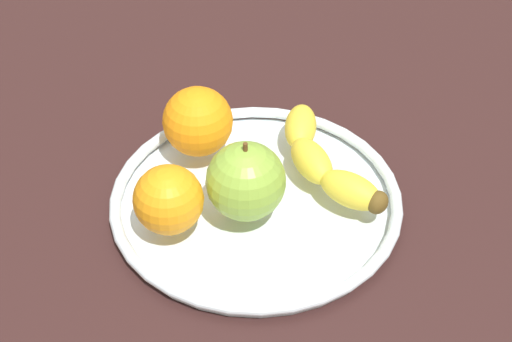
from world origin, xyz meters
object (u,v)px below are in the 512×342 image
apple (246,181)px  fruit_bowl (256,200)px  orange_center (168,200)px  orange_back_right (198,121)px  banana (323,160)px

apple → fruit_bowl: bearing=122.6°
apple → orange_center: size_ratio=1.27×
fruit_bowl → orange_back_right: bearing=-174.4°
banana → orange_center: size_ratio=2.74×
fruit_bowl → orange_back_right: 10.27cm
banana → orange_center: bearing=-87.6°
banana → orange_back_right: 13.51cm
orange_center → fruit_bowl: bearing=82.9°
fruit_bowl → banana: bearing=79.3°
fruit_bowl → apple: 5.38cm
banana → orange_back_right: (-10.54, -8.22, 1.99)cm
banana → orange_back_right: size_ratio=2.50×
apple → orange_center: apple is taller
apple → orange_center: (-2.52, -7.01, -0.50)cm
banana → orange_center: 16.78cm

